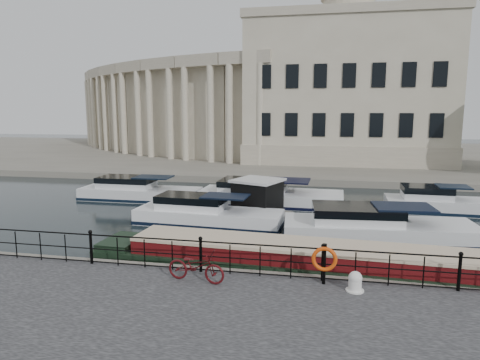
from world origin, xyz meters
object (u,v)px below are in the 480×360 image
narrowboat (312,267)px  harbour_hut (258,200)px  mooring_bollard (355,282)px  life_ring_post (324,260)px  bicycle (196,266)px

narrowboat → harbour_hut: size_ratio=4.13×
narrowboat → harbour_hut: (-3.26, 8.38, 0.59)m
mooring_bollard → narrowboat: size_ratio=0.04×
life_ring_post → narrowboat: bearing=102.0°
harbour_hut → bicycle: bearing=-70.5°
life_ring_post → harbour_hut: (-3.68, 10.34, -0.40)m
bicycle → life_ring_post: 4.00m
life_ring_post → mooring_bollard: bearing=-18.2°
mooring_bollard → life_ring_post: bearing=161.8°
life_ring_post → harbour_hut: harbour_hut is taller
bicycle → harbour_hut: (0.28, 10.87, -0.10)m
narrowboat → mooring_bollard: bearing=-56.1°
mooring_bollard → harbour_hut: bearing=113.4°
mooring_bollard → narrowboat: narrowboat is taller
bicycle → mooring_bollard: bearing=-78.5°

